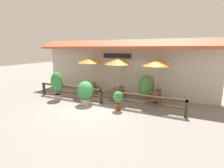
# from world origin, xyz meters

# --- Properties ---
(ground_plane) EXTENTS (60.00, 60.00, 0.00)m
(ground_plane) POSITION_xyz_m (0.00, 0.00, 0.00)
(ground_plane) COLOR gray
(building_facade) EXTENTS (14.28, 1.49, 4.23)m
(building_facade) POSITION_xyz_m (-0.00, 4.10, 2.16)
(building_facade) COLOR #BCB7A8
(building_facade) RESTS_ON ground
(patio_railing) EXTENTS (10.40, 0.14, 0.95)m
(patio_railing) POSITION_xyz_m (0.00, 1.05, 0.70)
(patio_railing) COLOR #3D2D1E
(patio_railing) RESTS_ON ground
(patio_umbrella_near) EXTENTS (1.92, 1.92, 2.94)m
(patio_umbrella_near) POSITION_xyz_m (-1.90, 2.77, 2.69)
(patio_umbrella_near) COLOR #B7B2A8
(patio_umbrella_near) RESTS_ON ground
(dining_table_near) EXTENTS (0.85, 0.85, 0.75)m
(dining_table_near) POSITION_xyz_m (-1.90, 2.77, 0.60)
(dining_table_near) COLOR brown
(dining_table_near) RESTS_ON ground
(chair_near_streetside) EXTENTS (0.46, 0.46, 0.85)m
(chair_near_streetside) POSITION_xyz_m (-1.86, 2.07, 0.47)
(chair_near_streetside) COLOR brown
(chair_near_streetside) RESTS_ON ground
(chair_near_wallside) EXTENTS (0.49, 0.49, 0.85)m
(chair_near_wallside) POSITION_xyz_m (-1.93, 3.47, 0.47)
(chair_near_wallside) COLOR brown
(chair_near_wallside) RESTS_ON ground
(patio_umbrella_middle) EXTENTS (1.92, 1.92, 2.94)m
(patio_umbrella_middle) POSITION_xyz_m (0.50, 2.65, 2.69)
(patio_umbrella_middle) COLOR #B7B2A8
(patio_umbrella_middle) RESTS_ON ground
(dining_table_middle) EXTENTS (0.85, 0.85, 0.75)m
(dining_table_middle) POSITION_xyz_m (0.50, 2.65, 0.60)
(dining_table_middle) COLOR brown
(dining_table_middle) RESTS_ON ground
(chair_middle_streetside) EXTENTS (0.49, 0.49, 0.85)m
(chair_middle_streetside) POSITION_xyz_m (0.42, 1.98, 0.47)
(chair_middle_streetside) COLOR brown
(chair_middle_streetside) RESTS_ON ground
(chair_middle_wallside) EXTENTS (0.49, 0.49, 0.85)m
(chair_middle_wallside) POSITION_xyz_m (0.48, 3.32, 0.47)
(chair_middle_wallside) COLOR brown
(chair_middle_wallside) RESTS_ON ground
(patio_umbrella_far) EXTENTS (1.92, 1.92, 2.94)m
(patio_umbrella_far) POSITION_xyz_m (3.11, 2.78, 2.69)
(patio_umbrella_far) COLOR #B7B2A8
(patio_umbrella_far) RESTS_ON ground
(dining_table_far) EXTENTS (0.85, 0.85, 0.75)m
(dining_table_far) POSITION_xyz_m (3.11, 2.78, 0.60)
(dining_table_far) COLOR brown
(dining_table_far) RESTS_ON ground
(chair_far_streetside) EXTENTS (0.50, 0.50, 0.85)m
(chair_far_streetside) POSITION_xyz_m (3.18, 2.13, 0.47)
(chair_far_streetside) COLOR brown
(chair_far_streetside) RESTS_ON ground
(chair_far_wallside) EXTENTS (0.47, 0.47, 0.85)m
(chair_far_wallside) POSITION_xyz_m (3.17, 3.43, 0.47)
(chair_far_wallside) COLOR brown
(chair_far_wallside) RESTS_ON ground
(potted_plant_corner_fern) EXTENTS (1.07, 0.96, 1.52)m
(potted_plant_corner_fern) POSITION_xyz_m (-0.86, 0.53, 0.84)
(potted_plant_corner_fern) COLOR #B7AD99
(potted_plant_corner_fern) RESTS_ON ground
(potted_plant_small_flowering) EXTENTS (0.59, 0.53, 1.15)m
(potted_plant_small_flowering) POSITION_xyz_m (1.49, 0.45, 0.71)
(potted_plant_small_flowering) COLOR brown
(potted_plant_small_flowering) RESTS_ON ground
(potted_plant_tall_tropical) EXTENTS (0.89, 0.80, 1.96)m
(potted_plant_tall_tropical) POSITION_xyz_m (-3.30, 0.59, 1.15)
(potted_plant_tall_tropical) COLOR #B7AD99
(potted_plant_tall_tropical) RESTS_ON ground
(potted_plant_broad_leaf) EXTENTS (1.02, 0.92, 1.68)m
(potted_plant_broad_leaf) POSITION_xyz_m (2.24, 3.55, 0.87)
(potted_plant_broad_leaf) COLOR #9E4C33
(potted_plant_broad_leaf) RESTS_ON ground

